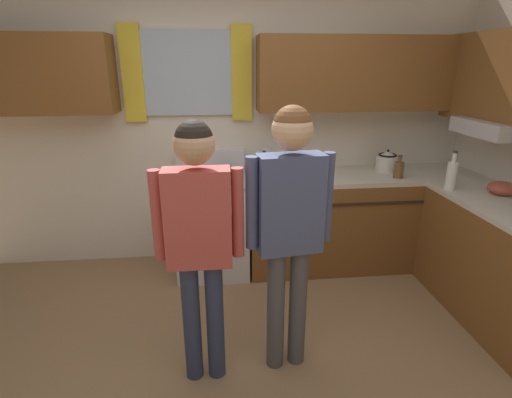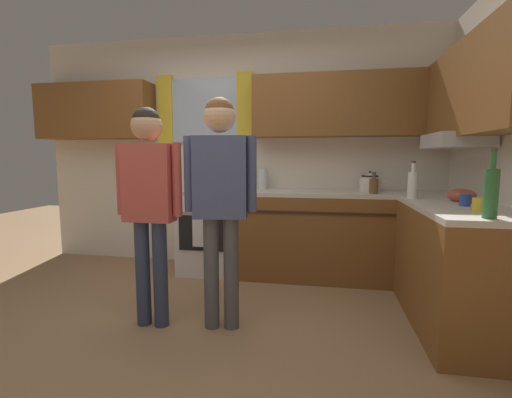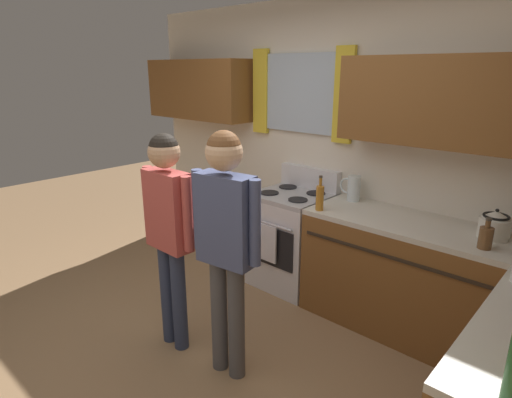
{
  "view_description": "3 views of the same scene",
  "coord_description": "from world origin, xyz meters",
  "px_view_note": "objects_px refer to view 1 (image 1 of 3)",
  "views": [
    {
      "loc": [
        -0.11,
        -1.76,
        1.85
      ],
      "look_at": [
        0.16,
        0.72,
        0.98
      ],
      "focal_mm": 27.03,
      "sensor_mm": 36.0,
      "label": 1
    },
    {
      "loc": [
        1.0,
        -2.19,
        1.24
      ],
      "look_at": [
        0.49,
        0.64,
        0.91
      ],
      "focal_mm": 25.28,
      "sensor_mm": 36.0,
      "label": 2
    },
    {
      "loc": [
        2.08,
        -1.43,
        1.99
      ],
      "look_at": [
        0.17,
        0.68,
        1.11
      ],
      "focal_mm": 29.72,
      "sensor_mm": 36.0,
      "label": 3
    }
  ],
  "objects_px": {
    "stove_oven": "(212,223)",
    "bottle_oil_amber": "(264,172)",
    "adult_left": "(199,228)",
    "bottle_milk_white": "(451,175)",
    "stovetop_kettle": "(387,161)",
    "water_pitcher": "(265,160)",
    "mixing_bowl": "(502,189)",
    "adult_in_plaid": "(290,214)",
    "bottle_squat_brown": "(399,169)"
  },
  "relations": [
    {
      "from": "stove_oven",
      "to": "adult_in_plaid",
      "type": "bearing_deg",
      "value": -70.29
    },
    {
      "from": "adult_left",
      "to": "stove_oven",
      "type": "bearing_deg",
      "value": 87.71
    },
    {
      "from": "bottle_milk_white",
      "to": "water_pitcher",
      "type": "xyz_separation_m",
      "value": [
        -1.41,
        0.7,
        -0.01
      ]
    },
    {
      "from": "adult_in_plaid",
      "to": "stovetop_kettle",
      "type": "bearing_deg",
      "value": 48.75
    },
    {
      "from": "adult_left",
      "to": "stovetop_kettle",
      "type": "bearing_deg",
      "value": 39.57
    },
    {
      "from": "bottle_milk_white",
      "to": "stovetop_kettle",
      "type": "xyz_separation_m",
      "value": [
        -0.27,
        0.59,
        -0.02
      ]
    },
    {
      "from": "bottle_milk_white",
      "to": "adult_left",
      "type": "bearing_deg",
      "value": -157.47
    },
    {
      "from": "mixing_bowl",
      "to": "adult_in_plaid",
      "type": "distance_m",
      "value": 1.88
    },
    {
      "from": "adult_in_plaid",
      "to": "bottle_oil_amber",
      "type": "bearing_deg",
      "value": 90.73
    },
    {
      "from": "bottle_milk_white",
      "to": "mixing_bowl",
      "type": "distance_m",
      "value": 0.37
    },
    {
      "from": "bottle_squat_brown",
      "to": "stovetop_kettle",
      "type": "xyz_separation_m",
      "value": [
        -0.01,
        0.23,
        0.02
      ]
    },
    {
      "from": "bottle_oil_amber",
      "to": "adult_left",
      "type": "xyz_separation_m",
      "value": [
        -0.5,
        -1.11,
        -0.01
      ]
    },
    {
      "from": "bottle_squat_brown",
      "to": "mixing_bowl",
      "type": "xyz_separation_m",
      "value": [
        0.59,
        -0.53,
        -0.03
      ]
    },
    {
      "from": "bottle_oil_amber",
      "to": "stovetop_kettle",
      "type": "bearing_deg",
      "value": 13.93
    },
    {
      "from": "mixing_bowl",
      "to": "adult_in_plaid",
      "type": "bearing_deg",
      "value": -161.5
    },
    {
      "from": "stovetop_kettle",
      "to": "bottle_oil_amber",
      "type": "bearing_deg",
      "value": -166.07
    },
    {
      "from": "bottle_milk_white",
      "to": "bottle_squat_brown",
      "type": "bearing_deg",
      "value": 126.34
    },
    {
      "from": "bottle_milk_white",
      "to": "bottle_oil_amber",
      "type": "xyz_separation_m",
      "value": [
        -1.47,
        0.29,
        -0.01
      ]
    },
    {
      "from": "stove_oven",
      "to": "water_pitcher",
      "type": "distance_m",
      "value": 0.77
    },
    {
      "from": "adult_left",
      "to": "adult_in_plaid",
      "type": "height_order",
      "value": "adult_in_plaid"
    },
    {
      "from": "stove_oven",
      "to": "stovetop_kettle",
      "type": "xyz_separation_m",
      "value": [
        1.65,
        0.06,
        0.53
      ]
    },
    {
      "from": "stove_oven",
      "to": "water_pitcher",
      "type": "xyz_separation_m",
      "value": [
        0.51,
        0.18,
        0.54
      ]
    },
    {
      "from": "bottle_squat_brown",
      "to": "bottle_milk_white",
      "type": "bearing_deg",
      "value": -53.66
    },
    {
      "from": "water_pitcher",
      "to": "bottle_oil_amber",
      "type": "bearing_deg",
      "value": -98.82
    },
    {
      "from": "stove_oven",
      "to": "mixing_bowl",
      "type": "bearing_deg",
      "value": -17.21
    },
    {
      "from": "stovetop_kettle",
      "to": "adult_left",
      "type": "relative_size",
      "value": 0.17
    },
    {
      "from": "water_pitcher",
      "to": "adult_in_plaid",
      "type": "bearing_deg",
      "value": -91.97
    },
    {
      "from": "bottle_oil_amber",
      "to": "adult_in_plaid",
      "type": "bearing_deg",
      "value": -89.27
    },
    {
      "from": "stove_oven",
      "to": "bottle_oil_amber",
      "type": "height_order",
      "value": "bottle_oil_amber"
    },
    {
      "from": "bottle_oil_amber",
      "to": "mixing_bowl",
      "type": "xyz_separation_m",
      "value": [
        1.79,
        -0.46,
        -0.06
      ]
    },
    {
      "from": "adult_left",
      "to": "adult_in_plaid",
      "type": "xyz_separation_m",
      "value": [
        0.52,
        0.05,
        0.04
      ]
    },
    {
      "from": "stovetop_kettle",
      "to": "mixing_bowl",
      "type": "distance_m",
      "value": 0.96
    },
    {
      "from": "mixing_bowl",
      "to": "adult_left",
      "type": "relative_size",
      "value": 0.13
    },
    {
      "from": "bottle_milk_white",
      "to": "bottle_oil_amber",
      "type": "relative_size",
      "value": 1.09
    },
    {
      "from": "stove_oven",
      "to": "bottle_oil_amber",
      "type": "bearing_deg",
      "value": -27.69
    },
    {
      "from": "adult_left",
      "to": "mixing_bowl",
      "type": "bearing_deg",
      "value": 15.8
    },
    {
      "from": "bottle_oil_amber",
      "to": "adult_in_plaid",
      "type": "relative_size",
      "value": 0.17
    },
    {
      "from": "bottle_oil_amber",
      "to": "adult_left",
      "type": "bearing_deg",
      "value": -114.38
    },
    {
      "from": "bottle_squat_brown",
      "to": "mixing_bowl",
      "type": "relative_size",
      "value": 0.97
    },
    {
      "from": "stove_oven",
      "to": "stovetop_kettle",
      "type": "distance_m",
      "value": 1.73
    },
    {
      "from": "water_pitcher",
      "to": "bottle_squat_brown",
      "type": "bearing_deg",
      "value": -16.77
    },
    {
      "from": "stove_oven",
      "to": "adult_in_plaid",
      "type": "height_order",
      "value": "adult_in_plaid"
    },
    {
      "from": "water_pitcher",
      "to": "mixing_bowl",
      "type": "bearing_deg",
      "value": -26.71
    },
    {
      "from": "bottle_milk_white",
      "to": "stovetop_kettle",
      "type": "height_order",
      "value": "bottle_milk_white"
    },
    {
      "from": "stove_oven",
      "to": "water_pitcher",
      "type": "bearing_deg",
      "value": 18.94
    },
    {
      "from": "stovetop_kettle",
      "to": "mixing_bowl",
      "type": "xyz_separation_m",
      "value": [
        0.59,
        -0.76,
        -0.05
      ]
    },
    {
      "from": "water_pitcher",
      "to": "mixing_bowl",
      "type": "height_order",
      "value": "water_pitcher"
    },
    {
      "from": "bottle_squat_brown",
      "to": "bottle_oil_amber",
      "type": "bearing_deg",
      "value": -176.8
    },
    {
      "from": "bottle_milk_white",
      "to": "water_pitcher",
      "type": "relative_size",
      "value": 1.42
    },
    {
      "from": "water_pitcher",
      "to": "mixing_bowl",
      "type": "distance_m",
      "value": 1.94
    }
  ]
}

